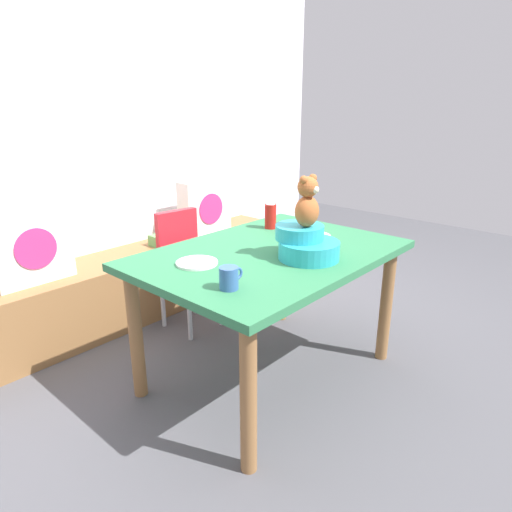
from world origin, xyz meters
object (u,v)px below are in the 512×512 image
(dining_table, at_px, (270,269))
(coffee_mug, at_px, (229,278))
(pillow_floral_left, at_px, (30,246))
(infant_seat_teal, at_px, (306,244))
(book_stack, at_px, (165,239))
(dinner_plate_far, at_px, (313,236))
(dinner_plate_near, at_px, (197,263))
(highchair, at_px, (188,254))
(teddy_bear, at_px, (307,203))
(ketchup_bottle, at_px, (270,214))
(pillow_floral_right, at_px, (205,207))

(dining_table, height_order, coffee_mug, coffee_mug)
(pillow_floral_left, bearing_deg, infant_seat_teal, -61.75)
(book_stack, relative_size, dinner_plate_far, 1.00)
(dinner_plate_near, height_order, dinner_plate_far, same)
(coffee_mug, distance_m, dinner_plate_near, 0.35)
(book_stack, bearing_deg, highchair, -107.40)
(teddy_bear, xyz_separation_m, ketchup_bottle, (0.31, 0.48, -0.19))
(pillow_floral_left, bearing_deg, coffee_mug, -80.75)
(pillow_floral_left, distance_m, highchair, 0.94)
(pillow_floral_left, xyz_separation_m, coffee_mug, (0.23, -1.40, 0.11))
(pillow_floral_left, relative_size, coffee_mug, 3.67)
(highchair, bearing_deg, pillow_floral_left, 153.25)
(book_stack, xyz_separation_m, ketchup_bottle, (0.10, -0.94, 0.33))
(highchair, height_order, ketchup_bottle, ketchup_bottle)
(dining_table, xyz_separation_m, coffee_mug, (-0.49, -0.19, 0.14))
(ketchup_bottle, height_order, coffee_mug, ketchup_bottle)
(infant_seat_teal, relative_size, ketchup_bottle, 1.78)
(dining_table, bearing_deg, dinner_plate_far, -3.19)
(book_stack, height_order, dining_table, dining_table)
(highchair, height_order, teddy_bear, teddy_bear)
(pillow_floral_left, bearing_deg, teddy_bear, -61.76)
(dining_table, xyz_separation_m, ketchup_bottle, (0.34, 0.29, 0.18))
(pillow_floral_right, bearing_deg, dinner_plate_near, -133.42)
(ketchup_bottle, distance_m, dinner_plate_near, 0.75)
(dinner_plate_far, bearing_deg, dining_table, 176.81)
(pillow_floral_right, bearing_deg, dinner_plate_far, -102.74)
(pillow_floral_right, xyz_separation_m, teddy_bear, (-0.60, -1.41, 0.34))
(teddy_bear, distance_m, dinner_plate_near, 0.60)
(ketchup_bottle, bearing_deg, dining_table, -139.87)
(pillow_floral_right, height_order, infant_seat_teal, same)
(dining_table, relative_size, highchair, 1.73)
(pillow_floral_left, distance_m, book_stack, 0.98)
(pillow_floral_right, bearing_deg, coffee_mug, -128.74)
(dinner_plate_near, bearing_deg, coffee_mug, -108.18)
(infant_seat_teal, xyz_separation_m, ketchup_bottle, (0.31, 0.48, 0.02))
(infant_seat_teal, bearing_deg, teddy_bear, -90.00)
(pillow_floral_left, relative_size, dining_table, 0.32)
(dining_table, distance_m, coffee_mug, 0.55)
(ketchup_bottle, distance_m, dinner_plate_far, 0.32)
(infant_seat_teal, relative_size, dinner_plate_near, 1.65)
(book_stack, distance_m, coffee_mug, 1.63)
(book_stack, xyz_separation_m, infant_seat_teal, (-0.21, -1.43, 0.31))
(pillow_floral_right, distance_m, coffee_mug, 1.80)
(ketchup_bottle, bearing_deg, teddy_bear, -122.27)
(pillow_floral_left, height_order, dining_table, pillow_floral_left)
(dinner_plate_far, bearing_deg, coffee_mug, -168.45)
(pillow_floral_right, height_order, book_stack, pillow_floral_right)
(dining_table, relative_size, coffee_mug, 11.38)
(book_stack, distance_m, dining_table, 1.26)
(teddy_bear, relative_size, dinner_plate_far, 1.25)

